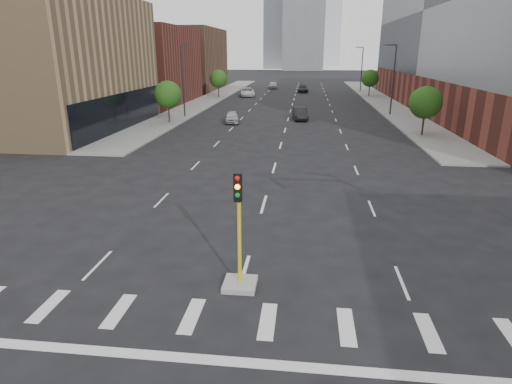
% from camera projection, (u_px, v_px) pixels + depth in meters
% --- Properties ---
extents(sidewalk_left_far, '(5.00, 92.00, 0.15)m').
position_uv_depth(sidewalk_left_far, '(212.00, 98.00, 78.69)').
color(sidewalk_left_far, gray).
rests_on(sidewalk_left_far, ground).
extents(sidewalk_right_far, '(5.00, 92.00, 0.15)m').
position_uv_depth(sidewalk_right_far, '(379.00, 100.00, 75.42)').
color(sidewalk_right_far, gray).
rests_on(sidewalk_right_far, ground).
extents(building_left_mid, '(20.00, 24.00, 14.00)m').
position_uv_depth(building_left_mid, '(29.00, 63.00, 45.80)').
color(building_left_mid, '#A2835B').
rests_on(building_left_mid, ground).
extents(building_left_far_a, '(20.00, 22.00, 12.00)m').
position_uv_depth(building_left_far_a, '(127.00, 65.00, 70.64)').
color(building_left_far_a, brown).
rests_on(building_left_far_a, ground).
extents(building_left_far_b, '(20.00, 24.00, 13.00)m').
position_uv_depth(building_left_far_b, '(173.00, 59.00, 95.01)').
color(building_left_far_b, brown).
rests_on(building_left_far_b, ground).
extents(tower_mid, '(18.00, 18.00, 44.00)m').
position_uv_depth(tower_mid, '(304.00, 18.00, 189.02)').
color(tower_mid, slate).
rests_on(tower_mid, ground).
extents(median_traffic_signal, '(1.20, 1.20, 4.40)m').
position_uv_depth(median_traffic_signal, '(240.00, 263.00, 15.43)').
color(median_traffic_signal, '#999993').
rests_on(median_traffic_signal, ground).
extents(streetlight_right_a, '(1.60, 0.22, 9.07)m').
position_uv_depth(streetlight_right_a, '(393.00, 77.00, 56.13)').
color(streetlight_right_a, '#2D2D30').
rests_on(streetlight_right_a, ground).
extents(streetlight_right_b, '(1.60, 0.22, 9.07)m').
position_uv_depth(streetlight_right_b, '(361.00, 67.00, 89.14)').
color(streetlight_right_b, '#2D2D30').
rests_on(streetlight_right_b, ground).
extents(streetlight_left, '(1.60, 0.22, 9.07)m').
position_uv_depth(streetlight_left, '(184.00, 78.00, 54.33)').
color(streetlight_left, '#2D2D30').
rests_on(streetlight_left, ground).
extents(tree_left_near, '(3.20, 3.20, 4.85)m').
position_uv_depth(tree_left_near, '(168.00, 95.00, 50.18)').
color(tree_left_near, '#382619').
rests_on(tree_left_near, ground).
extents(tree_left_far, '(3.20, 3.20, 4.85)m').
position_uv_depth(tree_left_far, '(218.00, 79.00, 78.48)').
color(tree_left_far, '#382619').
rests_on(tree_left_far, ground).
extents(tree_right_near, '(3.20, 3.20, 4.85)m').
position_uv_depth(tree_right_near, '(426.00, 103.00, 42.42)').
color(tree_right_near, '#382619').
rests_on(tree_right_near, ground).
extents(tree_right_far, '(3.20, 3.20, 4.85)m').
position_uv_depth(tree_right_far, '(370.00, 78.00, 80.15)').
color(tree_right_far, '#382619').
rests_on(tree_right_far, ground).
extents(car_near_left, '(2.30, 4.32, 1.40)m').
position_uv_depth(car_near_left, '(232.00, 117.00, 51.54)').
color(car_near_left, '#A9AAAE').
rests_on(car_near_left, ground).
extents(car_mid_right, '(2.17, 4.79, 1.53)m').
position_uv_depth(car_mid_right, '(300.00, 114.00, 53.84)').
color(car_mid_right, black).
rests_on(car_mid_right, ground).
extents(car_far_left, '(3.60, 6.12, 1.60)m').
position_uv_depth(car_far_left, '(247.00, 92.00, 81.62)').
color(car_far_left, silver).
rests_on(car_far_left, ground).
extents(car_deep_right, '(2.22, 5.07, 1.45)m').
position_uv_depth(car_deep_right, '(303.00, 89.00, 89.31)').
color(car_deep_right, black).
rests_on(car_deep_right, ground).
extents(car_distant, '(2.03, 4.75, 1.60)m').
position_uv_depth(car_distant, '(273.00, 85.00, 98.56)').
color(car_distant, '#ABABAF').
rests_on(car_distant, ground).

